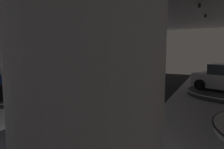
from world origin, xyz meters
name	(u,v)px	position (x,y,z in m)	size (l,w,h in m)	color
column_right	(88,60)	(3.43, -1.85, 2.75)	(1.34, 1.34, 5.50)	silver
display_platform_mid_left	(17,94)	(-6.46, 4.70, 0.15)	(5.68, 5.68, 0.28)	#333338
pickup_truck_mid_left	(21,77)	(-6.48, 5.02, 1.21)	(2.85, 5.39, 2.30)	navy
display_platform_deep_left	(105,73)	(-7.58, 18.04, 0.17)	(5.11, 5.11, 0.30)	silver
display_car_deep_left	(105,65)	(-7.59, 18.07, 1.07)	(3.20, 4.55, 1.71)	#2D5638
visitor_walking_near	(83,89)	(-1.39, 4.72, 0.91)	(0.32, 0.32, 1.59)	black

